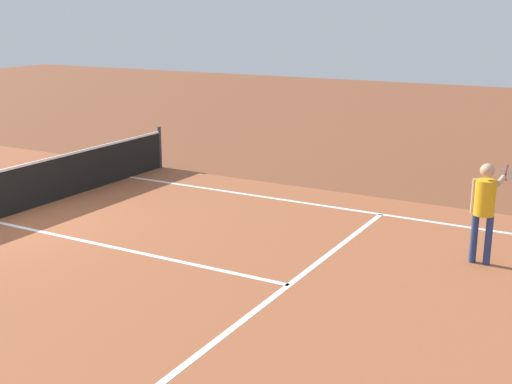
% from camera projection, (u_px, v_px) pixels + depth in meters
% --- Properties ---
extents(line_sideline_right, '(0.10, 11.89, 0.01)m').
position_uv_depth(line_sideline_right, '(359.00, 211.00, 13.51)').
color(line_sideline_right, white).
rests_on(line_sideline_right, ground_plane).
extents(line_service_near, '(8.22, 0.10, 0.01)m').
position_uv_depth(line_service_near, '(289.00, 285.00, 9.84)').
color(line_service_near, white).
rests_on(line_service_near, ground_plane).
extents(line_center_service, '(0.10, 6.40, 0.01)m').
position_uv_depth(line_center_service, '(121.00, 249.00, 11.35)').
color(line_center_service, white).
rests_on(line_center_service, ground_plane).
extents(player_near, '(1.20, 0.49, 1.64)m').
position_uv_depth(player_near, '(485.00, 202.00, 10.47)').
color(player_near, navy).
rests_on(player_near, ground_plane).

